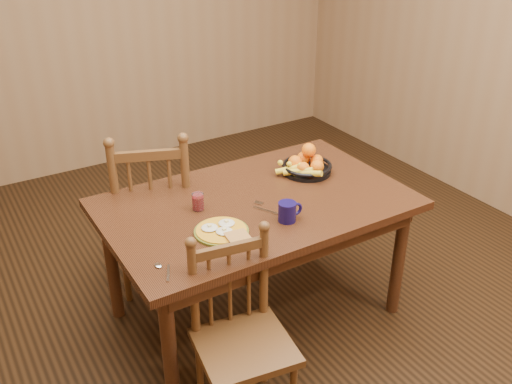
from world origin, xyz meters
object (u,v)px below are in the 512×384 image
chair_near (241,338)px  fruit_bowl (306,165)px  chair_far (154,213)px  dining_table (256,214)px  breakfast_plate (222,231)px  coffee_mug (288,211)px

chair_near → fruit_bowl: size_ratio=2.78×
fruit_bowl → chair_far: bearing=152.0°
chair_near → dining_table: bearing=62.0°
chair_far → breakfast_plate: chair_far is taller
chair_near → coffee_mug: size_ratio=6.75×
coffee_mug → fruit_bowl: fruit_bowl is taller
chair_far → fruit_bowl: bearing=173.3°
dining_table → breakfast_plate: (-0.31, -0.19, 0.10)m
dining_table → fruit_bowl: bearing=18.0°
breakfast_plate → fruit_bowl: (0.73, 0.33, 0.03)m
dining_table → fruit_bowl: (0.42, 0.14, 0.13)m
dining_table → fruit_bowl: size_ratio=4.94×
chair_near → breakfast_plate: 0.51m
breakfast_plate → dining_table: bearing=32.4°
breakfast_plate → coffee_mug: 0.34m
chair_near → coffee_mug: (0.45, 0.31, 0.36)m
chair_near → fruit_bowl: bearing=48.5°
breakfast_plate → chair_near: bearing=-107.1°
breakfast_plate → fruit_bowl: fruit_bowl is taller
dining_table → chair_far: chair_far is taller
chair_near → fruit_bowl: 1.16m
dining_table → chair_near: 0.75m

